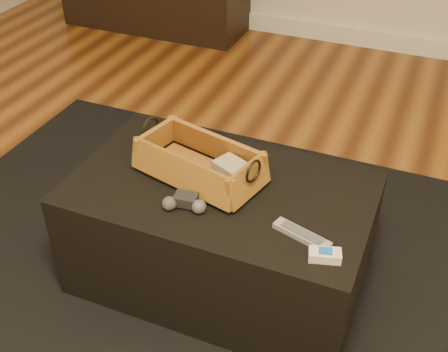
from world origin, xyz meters
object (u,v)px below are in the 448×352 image
at_px(game_controller, 185,203).
at_px(wicker_basket, 199,164).
at_px(silver_remote, 302,235).
at_px(ottoman, 221,233).
at_px(tv_remote, 192,170).
at_px(cream_gadget, 325,255).

bearing_deg(game_controller, wicker_basket, 99.51).
bearing_deg(silver_remote, wicker_basket, 158.21).
relative_size(ottoman, silver_remote, 5.32).
relative_size(game_controller, silver_remote, 0.78).
bearing_deg(game_controller, tv_remote, 108.30).
bearing_deg(silver_remote, cream_gadget, -36.46).
distance_m(wicker_basket, silver_remote, 0.44).
distance_m(ottoman, wicker_basket, 0.28).
xyz_separation_m(ottoman, silver_remote, (0.32, -0.14, 0.22)).
bearing_deg(cream_gadget, tv_remote, 157.45).
relative_size(tv_remote, cream_gadget, 2.29).
xyz_separation_m(ottoman, game_controller, (-0.06, -0.15, 0.23)).
distance_m(silver_remote, cream_gadget, 0.10).
distance_m(wicker_basket, game_controller, 0.18).
height_order(tv_remote, game_controller, game_controller).
xyz_separation_m(tv_remote, silver_remote, (0.43, -0.15, -0.02)).
height_order(wicker_basket, silver_remote, wicker_basket).
height_order(tv_remote, silver_remote, tv_remote).
bearing_deg(cream_gadget, ottoman, 153.48).
distance_m(tv_remote, game_controller, 0.17).
bearing_deg(cream_gadget, game_controller, 173.90).
distance_m(wicker_basket, cream_gadget, 0.54).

